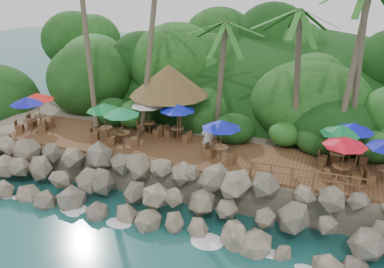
% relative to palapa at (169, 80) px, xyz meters
% --- Properties ---
extents(ground, '(140.00, 140.00, 0.00)m').
position_rel_palapa_xyz_m(ground, '(3.01, -9.39, -5.79)').
color(ground, '#19514F').
rests_on(ground, ground).
extents(land_base, '(32.00, 25.20, 2.10)m').
position_rel_palapa_xyz_m(land_base, '(3.01, 6.61, -4.74)').
color(land_base, gray).
rests_on(land_base, ground).
extents(jungle_hill, '(44.80, 28.00, 15.40)m').
position_rel_palapa_xyz_m(jungle_hill, '(3.01, 14.11, -5.79)').
color(jungle_hill, '#143811').
rests_on(jungle_hill, ground).
extents(seawall, '(29.00, 4.00, 2.30)m').
position_rel_palapa_xyz_m(seawall, '(3.01, -7.39, -4.64)').
color(seawall, gray).
rests_on(seawall, ground).
extents(terrace, '(26.00, 5.00, 0.20)m').
position_rel_palapa_xyz_m(terrace, '(3.01, -3.39, -3.59)').
color(terrace, brown).
rests_on(terrace, land_base).
extents(jungle_foliage, '(44.00, 16.00, 12.00)m').
position_rel_palapa_xyz_m(jungle_foliage, '(3.01, 5.61, -5.79)').
color(jungle_foliage, '#143811').
rests_on(jungle_foliage, ground).
extents(foam_line, '(25.20, 0.80, 0.06)m').
position_rel_palapa_xyz_m(foam_line, '(3.01, -9.09, -5.76)').
color(foam_line, white).
rests_on(foam_line, ground).
extents(palapa, '(5.61, 5.61, 4.60)m').
position_rel_palapa_xyz_m(palapa, '(0.00, 0.00, 0.00)').
color(palapa, brown).
rests_on(palapa, ground).
extents(dining_clusters, '(25.23, 4.92, 2.54)m').
position_rel_palapa_xyz_m(dining_clusters, '(3.06, -3.28, -1.39)').
color(dining_clusters, brown).
rests_on(dining_clusters, terrace).
extents(railing, '(6.10, 0.10, 1.00)m').
position_rel_palapa_xyz_m(railing, '(10.06, -5.74, -2.89)').
color(railing, brown).
rests_on(railing, terrace).
extents(waiter, '(0.74, 0.55, 1.85)m').
position_rel_palapa_xyz_m(waiter, '(3.98, -3.31, -2.57)').
color(waiter, white).
rests_on(waiter, terrace).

